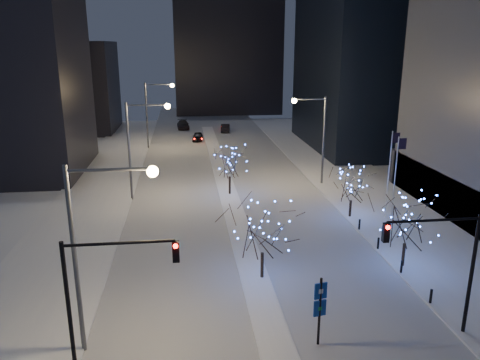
{
  "coord_description": "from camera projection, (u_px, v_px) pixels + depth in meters",
  "views": [
    {
      "loc": [
        -4.44,
        -19.85,
        15.34
      ],
      "look_at": [
        -0.14,
        15.68,
        5.0
      ],
      "focal_mm": 35.0,
      "sensor_mm": 36.0,
      "label": 1
    }
  ],
  "objects": [
    {
      "name": "road",
      "position": [
        222.0,
        176.0,
        57.08
      ],
      "size": [
        20.0,
        130.0,
        0.02
      ],
      "primitive_type": "cube",
      "color": "#ACB1BC",
      "rests_on": "ground"
    },
    {
      "name": "car_near",
      "position": [
        198.0,
        137.0,
        77.82
      ],
      "size": [
        1.99,
        4.17,
        1.38
      ],
      "primitive_type": "imported",
      "rotation": [
        0.0,
        0.0,
        -0.09
      ],
      "color": "black",
      "rests_on": "ground"
    },
    {
      "name": "street_lamp_w_far",
      "position": [
        153.0,
        106.0,
        70.47
      ],
      "size": [
        4.4,
        0.56,
        10.0
      ],
      "color": "#595E66",
      "rests_on": "ground"
    },
    {
      "name": "holiday_tree_plaza_near",
      "position": [
        407.0,
        222.0,
        32.61
      ],
      "size": [
        4.76,
        4.76,
        5.37
      ],
      "color": "black",
      "rests_on": "east_sidewalk"
    },
    {
      "name": "traffic_signal_east",
      "position": [
        446.0,
        256.0,
        24.36
      ],
      "size": [
        5.26,
        0.43,
        7.0
      ],
      "color": "black",
      "rests_on": "ground"
    },
    {
      "name": "median",
      "position": [
        226.0,
        187.0,
        52.3
      ],
      "size": [
        2.0,
        80.0,
        0.15
      ],
      "primitive_type": "cube",
      "color": "silver",
      "rests_on": "ground"
    },
    {
      "name": "horizon_block",
      "position": [
        227.0,
        19.0,
        106.31
      ],
      "size": [
        24.0,
        14.0,
        42.0
      ],
      "primitive_type": "cube",
      "color": "black",
      "rests_on": "ground"
    },
    {
      "name": "bollards",
      "position": [
        389.0,
        254.0,
        34.25
      ],
      "size": [
        0.16,
        12.16,
        0.9
      ],
      "color": "black",
      "rests_on": "east_sidewalk"
    },
    {
      "name": "holiday_tree_plaza_far",
      "position": [
        352.0,
        186.0,
        42.35
      ],
      "size": [
        4.02,
        4.02,
        4.6
      ],
      "color": "black",
      "rests_on": "east_sidewalk"
    },
    {
      "name": "west_sidewalk",
      "position": [
        78.0,
        225.0,
        41.15
      ],
      "size": [
        8.0,
        90.0,
        0.15
      ],
      "primitive_type": "cube",
      "color": "silver",
      "rests_on": "ground"
    },
    {
      "name": "traffic_signal_west",
      "position": [
        101.0,
        285.0,
        21.41
      ],
      "size": [
        5.26,
        0.43,
        7.0
      ],
      "color": "black",
      "rests_on": "ground"
    },
    {
      "name": "ground",
      "position": [
        280.0,
        360.0,
        23.7
      ],
      "size": [
        160.0,
        160.0,
        0.0
      ],
      "primitive_type": "plane",
      "color": "white",
      "rests_on": "ground"
    },
    {
      "name": "street_lamp_east",
      "position": [
        316.0,
        129.0,
        51.69
      ],
      "size": [
        3.9,
        0.56,
        10.0
      ],
      "color": "#595E66",
      "rests_on": "ground"
    },
    {
      "name": "east_sidewalk",
      "position": [
        392.0,
        212.0,
        44.49
      ],
      "size": [
        10.0,
        90.0,
        0.15
      ],
      "primitive_type": "cube",
      "color": "silver",
      "rests_on": "ground"
    },
    {
      "name": "street_lamp_w_mid",
      "position": [
        139.0,
        137.0,
        46.62
      ],
      "size": [
        4.4,
        0.56,
        10.0
      ],
      "color": "#595E66",
      "rests_on": "ground"
    },
    {
      "name": "car_mid",
      "position": [
        225.0,
        128.0,
        85.99
      ],
      "size": [
        2.09,
        4.55,
        1.45
      ],
      "primitive_type": "imported",
      "rotation": [
        0.0,
        0.0,
        3.01
      ],
      "color": "black",
      "rests_on": "ground"
    },
    {
      "name": "holiday_tree_median_far",
      "position": [
        230.0,
        163.0,
        48.78
      ],
      "size": [
        4.0,
        4.0,
        5.15
      ],
      "color": "black",
      "rests_on": "median"
    },
    {
      "name": "street_lamp_w_near",
      "position": [
        95.0,
        234.0,
        22.78
      ],
      "size": [
        4.4,
        0.56,
        10.0
      ],
      "color": "#595E66",
      "rests_on": "ground"
    },
    {
      "name": "filler_west_far",
      "position": [
        64.0,
        87.0,
        85.25
      ],
      "size": [
        18.0,
        16.0,
        16.0
      ],
      "primitive_type": "cube",
      "color": "black",
      "rests_on": "ground"
    },
    {
      "name": "holiday_tree_median_near",
      "position": [
        263.0,
        230.0,
        30.9
      ],
      "size": [
        5.8,
        5.8,
        5.5
      ],
      "color": "black",
      "rests_on": "median"
    },
    {
      "name": "wayfinding_sign",
      "position": [
        320.0,
        304.0,
        24.25
      ],
      "size": [
        0.7,
        0.22,
        3.91
      ],
      "rotation": [
        0.0,
        0.0,
        0.2
      ],
      "color": "black",
      "rests_on": "ground"
    },
    {
      "name": "car_far",
      "position": [
        183.0,
        125.0,
        88.89
      ],
      "size": [
        2.42,
        5.39,
        1.53
      ],
      "primitive_type": "imported",
      "rotation": [
        0.0,
        0.0,
        0.05
      ],
      "color": "black",
      "rests_on": "ground"
    },
    {
      "name": "flagpoles",
      "position": [
        393.0,
        172.0,
        40.36
      ],
      "size": [
        1.35,
        2.6,
        8.0
      ],
      "color": "silver",
      "rests_on": "east_sidewalk"
    }
  ]
}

